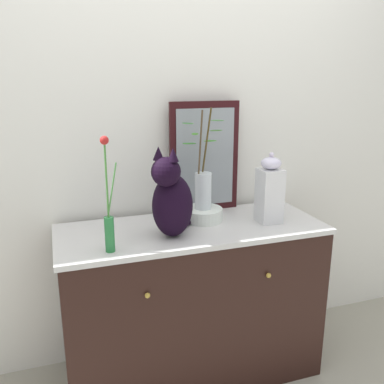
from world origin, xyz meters
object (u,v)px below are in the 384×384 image
Objects in this scene: vase_glass_clear at (203,186)px; bowl_porcelain at (203,214)px; cat_sitting at (172,199)px; vase_slim_green at (109,218)px; mirror_leaning at (204,157)px; sideboard at (192,302)px; jar_lidded_porcelain at (270,191)px.

bowl_porcelain is at bearing -102.41° from vase_glass_clear.
vase_slim_green is (-0.30, -0.08, -0.03)m from cat_sitting.
vase_glass_clear is (-0.07, -0.16, -0.11)m from mirror_leaning.
sideboard is 0.77m from mirror_leaning.
jar_lidded_porcelain is (0.83, 0.12, 0.01)m from vase_slim_green.
sideboard is at bearing -137.89° from vase_glass_clear.
sideboard is at bearing -122.47° from mirror_leaning.
vase_slim_green is at bearing -171.41° from jar_lidded_porcelain.
cat_sitting is at bearing -142.06° from vase_glass_clear.
cat_sitting is 0.53m from jar_lidded_porcelain.
vase_slim_green is at bearing -153.90° from vase_glass_clear.
vase_glass_clear is (0.09, 0.08, 0.61)m from sideboard.
sideboard is 0.73m from vase_slim_green.
cat_sitting is (-0.28, -0.33, -0.12)m from mirror_leaning.
bowl_porcelain is at bearing 37.63° from cat_sitting.
vase_slim_green is 0.97× the size of vase_glass_clear.
sideboard is 0.62m from cat_sitting.
mirror_leaning is at bearing 67.59° from vase_glass_clear.
jar_lidded_porcelain is at bearing -21.53° from bowl_porcelain.
jar_lidded_porcelain is (0.25, -0.29, -0.13)m from mirror_leaning.
vase_slim_green reaches higher than sideboard.
sideboard is at bearing -138.57° from bowl_porcelain.
mirror_leaning is at bearing 67.71° from bowl_porcelain.
vase_glass_clear is 0.34m from jar_lidded_porcelain.
vase_slim_green is at bearing -144.51° from mirror_leaning.
sideboard is at bearing 172.98° from jar_lidded_porcelain.
bowl_porcelain is 0.36m from jar_lidded_porcelain.
jar_lidded_porcelain reaches higher than sideboard.
vase_glass_clear is at bearing 37.94° from cat_sitting.
sideboard is 0.47m from bowl_porcelain.
bowl_porcelain is (0.08, 0.07, 0.45)m from sideboard.
jar_lidded_porcelain is at bearing -21.91° from vase_glass_clear.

